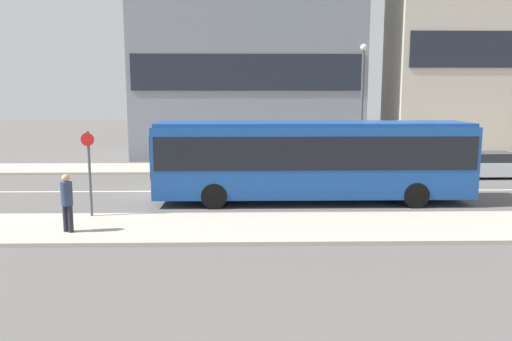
{
  "coord_description": "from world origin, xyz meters",
  "views": [
    {
      "loc": [
        2.82,
        -21.43,
        4.24
      ],
      "look_at": [
        3.22,
        -1.95,
        1.21
      ],
      "focal_mm": 35.0,
      "sensor_mm": 36.0,
      "label": 1
    }
  ],
  "objects": [
    {
      "name": "ground_plane",
      "position": [
        0.0,
        0.0,
        0.0
      ],
      "size": [
        120.0,
        120.0,
        0.0
      ],
      "primitive_type": "plane",
      "color": "#595654"
    },
    {
      "name": "sidewalk_near",
      "position": [
        0.0,
        -6.25,
        0.07
      ],
      "size": [
        44.0,
        3.5,
        0.13
      ],
      "color": "#B2A899",
      "rests_on": "ground_plane"
    },
    {
      "name": "sidewalk_far",
      "position": [
        0.0,
        6.25,
        0.07
      ],
      "size": [
        44.0,
        3.5,
        0.13
      ],
      "color": "#B2A899",
      "rests_on": "ground_plane"
    },
    {
      "name": "lane_centerline",
      "position": [
        0.0,
        0.0,
        0.0
      ],
      "size": [
        41.8,
        0.16,
        0.01
      ],
      "color": "silver",
      "rests_on": "ground_plane"
    },
    {
      "name": "apartment_block_left_tower",
      "position": [
        2.94,
        12.82,
        9.99
      ],
      "size": [
        14.81,
        6.72,
        19.98
      ],
      "color": "gray",
      "rests_on": "ground_plane"
    },
    {
      "name": "city_bus",
      "position": [
        5.39,
        -2.25,
        1.81
      ],
      "size": [
        12.15,
        2.49,
        3.14
      ],
      "rotation": [
        0.0,
        0.0,
        -0.07
      ],
      "color": "#194793",
      "rests_on": "ground_plane"
    },
    {
      "name": "parked_car_0",
      "position": [
        15.1,
        3.31,
        0.61
      ],
      "size": [
        4.58,
        1.68,
        1.28
      ],
      "color": "silver",
      "rests_on": "ground_plane"
    },
    {
      "name": "pedestrian_near_stop",
      "position": [
        -2.49,
        -6.85,
        1.13
      ],
      "size": [
        0.34,
        0.34,
        1.75
      ],
      "rotation": [
        0.0,
        0.0,
        -0.45
      ],
      "color": "#23232D",
      "rests_on": "sidewalk_near"
    },
    {
      "name": "bus_stop_sign",
      "position": [
        -2.41,
        -4.88,
        1.8
      ],
      "size": [
        0.44,
        0.12,
        2.87
      ],
      "color": "#4C4C51",
      "rests_on": "sidewalk_near"
    },
    {
      "name": "street_lamp",
      "position": [
        8.97,
        4.99,
        4.2
      ],
      "size": [
        0.36,
        0.36,
        6.63
      ],
      "color": "#4C4C51",
      "rests_on": "sidewalk_far"
    }
  ]
}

